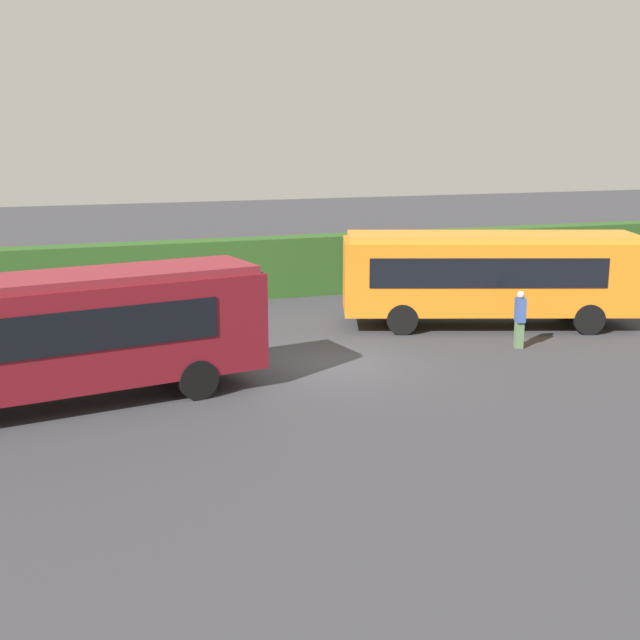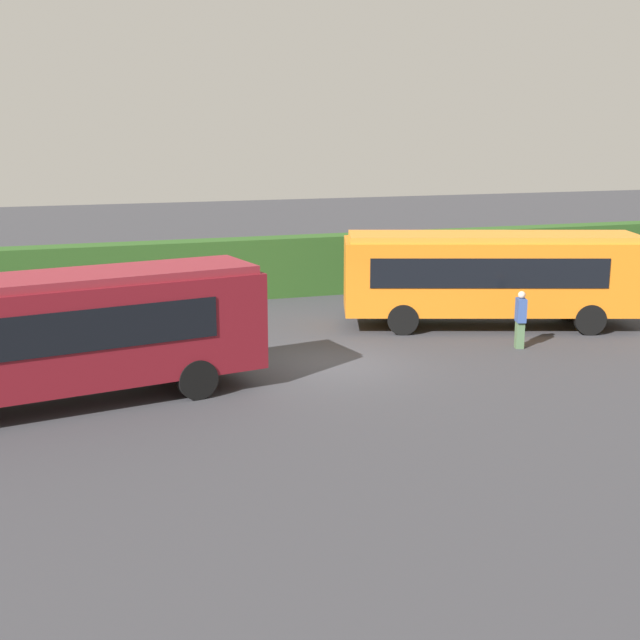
# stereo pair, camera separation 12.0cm
# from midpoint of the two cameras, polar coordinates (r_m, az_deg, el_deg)

# --- Properties ---
(ground_plane) EXTENTS (108.58, 108.58, 0.00)m
(ground_plane) POSITION_cam_midpoint_polar(r_m,az_deg,el_deg) (23.61, 1.13, -3.02)
(ground_plane) COLOR #38383D
(bus_maroon) EXTENTS (10.18, 4.07, 3.17)m
(bus_maroon) POSITION_cam_midpoint_polar(r_m,az_deg,el_deg) (20.55, -17.36, -0.77)
(bus_maroon) COLOR maroon
(bus_maroon) RESTS_ON ground_plane
(bus_orange) EXTENTS (9.96, 5.33, 3.12)m
(bus_orange) POSITION_cam_midpoint_polar(r_m,az_deg,el_deg) (28.23, 11.74, 3.11)
(bus_orange) COLOR orange
(bus_orange) RESTS_ON ground_plane
(person_center) EXTENTS (0.47, 0.43, 1.93)m
(person_center) POSITION_cam_midpoint_polar(r_m,az_deg,el_deg) (29.87, 4.12, 2.39)
(person_center) COLOR maroon
(person_center) RESTS_ON ground_plane
(person_right) EXTENTS (0.38, 0.49, 1.75)m
(person_right) POSITION_cam_midpoint_polar(r_m,az_deg,el_deg) (25.83, 13.64, 0.12)
(person_right) COLOR #4C6B47
(person_right) RESTS_ON ground_plane
(hedge_row) EXTENTS (66.29, 1.18, 2.33)m
(hedge_row) POSITION_cam_midpoint_polar(r_m,az_deg,el_deg) (32.76, -4.70, 3.54)
(hedge_row) COLOR #2A521F
(hedge_row) RESTS_ON ground_plane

